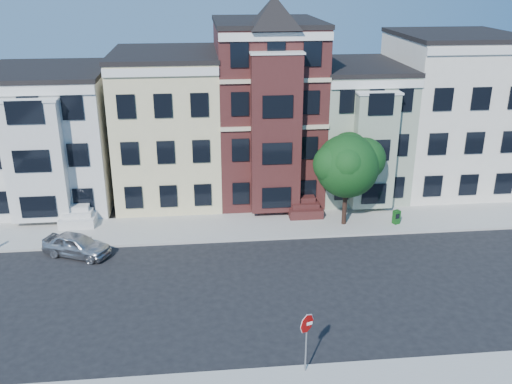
{
  "coord_description": "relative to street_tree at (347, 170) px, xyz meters",
  "views": [
    {
      "loc": [
        -4.87,
        -25.05,
        15.4
      ],
      "look_at": [
        -1.91,
        3.47,
        4.2
      ],
      "focal_mm": 40.0,
      "sensor_mm": 36.0,
      "label": 1
    }
  ],
  "objects": [
    {
      "name": "ground",
      "position": [
        -4.21,
        -7.63,
        -3.8
      ],
      "size": [
        120.0,
        120.0,
        0.0
      ],
      "primitive_type": "plane",
      "color": "black"
    },
    {
      "name": "stop_sign",
      "position": [
        -5.12,
        -14.0,
        -2.14
      ],
      "size": [
        0.82,
        0.38,
        3.02
      ],
      "primitive_type": null,
      "rotation": [
        0.0,
        0.0,
        0.33
      ],
      "color": "#A60302",
      "rests_on": "near_sidewalk"
    },
    {
      "name": "street_tree",
      "position": [
        0.0,
        0.0,
        0.0
      ],
      "size": [
        8.21,
        8.21,
        7.3
      ],
      "primitive_type": null,
      "rotation": [
        0.0,
        0.0,
        0.4
      ],
      "color": "#154916",
      "rests_on": "far_sidewalk"
    },
    {
      "name": "house_green",
      "position": [
        2.29,
        6.87,
        0.7
      ],
      "size": [
        6.0,
        9.0,
        9.0
      ],
      "primitive_type": "cube",
      "color": "gray",
      "rests_on": "ground"
    },
    {
      "name": "house_cream",
      "position": [
        9.29,
        6.87,
        1.7
      ],
      "size": [
        8.0,
        9.0,
        11.0
      ],
      "primitive_type": "cube",
      "color": "silver",
      "rests_on": "ground"
    },
    {
      "name": "house_brown",
      "position": [
        -4.21,
        6.87,
        2.2
      ],
      "size": [
        7.0,
        9.0,
        12.0
      ],
      "primitive_type": "cube",
      "color": "#411B19",
      "rests_on": "ground"
    },
    {
      "name": "newspaper_box",
      "position": [
        3.36,
        -0.33,
        -3.2
      ],
      "size": [
        0.51,
        0.48,
        0.9
      ],
      "primitive_type": "cube",
      "rotation": [
        0.0,
        0.0,
        0.38
      ],
      "color": "#124F16",
      "rests_on": "far_sidewalk"
    },
    {
      "name": "house_white",
      "position": [
        -19.21,
        6.87,
        0.7
      ],
      "size": [
        8.0,
        9.0,
        9.0
      ],
      "primitive_type": "cube",
      "color": "silver",
      "rests_on": "ground"
    },
    {
      "name": "house_yellow",
      "position": [
        -11.21,
        6.87,
        1.2
      ],
      "size": [
        7.0,
        9.0,
        10.0
      ],
      "primitive_type": "cube",
      "color": "beige",
      "rests_on": "ground"
    },
    {
      "name": "far_sidewalk",
      "position": [
        -4.21,
        0.37,
        -3.72
      ],
      "size": [
        60.0,
        4.0,
        0.15
      ],
      "primitive_type": "cube",
      "color": "#9E9B93",
      "rests_on": "ground"
    },
    {
      "name": "parked_car",
      "position": [
        -16.3,
        -2.43,
        -3.12
      ],
      "size": [
        4.28,
        3.07,
        1.35
      ],
      "primitive_type": "imported",
      "rotation": [
        0.0,
        0.0,
        1.15
      ],
      "color": "#ACADB4",
      "rests_on": "ground"
    }
  ]
}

